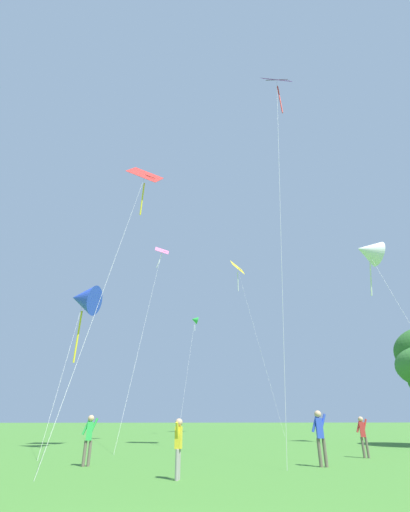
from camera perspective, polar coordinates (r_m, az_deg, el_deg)
kite_white_distant at (r=30.21m, az=24.46°, el=0.66°), size 2.10×7.57×14.41m
kite_green_small at (r=43.74m, az=-1.64°, el=-10.12°), size 2.26×7.26×12.90m
kite_purple_streamer at (r=27.89m, az=11.46°, el=24.51°), size 4.09×5.03×24.28m
kite_blue_delta at (r=23.71m, az=-18.70°, el=-6.52°), size 2.24×6.24×9.38m
kite_pink_low at (r=30.42m, az=-7.16°, el=-0.42°), size 1.91×9.31×15.24m
kite_red_high at (r=25.11m, az=-9.72°, el=11.37°), size 2.55×9.47×17.85m
kite_yellow_diamond at (r=48.91m, az=5.28°, el=-2.75°), size 3.49×8.74×21.50m
person_in_red_shirt at (r=15.09m, az=-17.92°, el=-25.40°), size 0.53×0.22×1.65m
person_far_back at (r=14.88m, az=17.77°, el=-25.10°), size 0.58×0.24×1.80m
person_near_tree at (r=11.39m, az=-4.24°, el=-27.38°), size 0.22×0.49×1.53m
person_child_small at (r=18.81m, az=23.75°, el=-24.28°), size 0.52×0.25×1.62m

